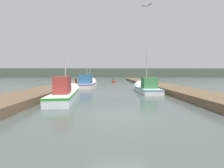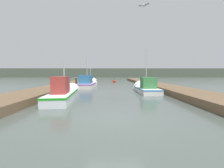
{
  "view_description": "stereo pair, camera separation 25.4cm",
  "coord_description": "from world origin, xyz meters",
  "views": [
    {
      "loc": [
        -0.41,
        -5.69,
        1.73
      ],
      "look_at": [
        -0.01,
        12.13,
        0.49
      ],
      "focal_mm": 24.0,
      "sensor_mm": 36.0,
      "label": 1
    },
    {
      "loc": [
        -0.16,
        -5.7,
        1.73
      ],
      "look_at": [
        -0.01,
        12.13,
        0.49
      ],
      "focal_mm": 24.0,
      "sensor_mm": 36.0,
      "label": 2
    }
  ],
  "objects": [
    {
      "name": "mooring_piling_2",
      "position": [
        -4.53,
        13.21,
        0.64
      ],
      "size": [
        0.28,
        0.28,
        1.26
      ],
      "color": "#473523",
      "rests_on": "ground_plane"
    },
    {
      "name": "dock_left",
      "position": [
        -5.79,
        16.0,
        0.22
      ],
      "size": [
        2.85,
        40.0,
        0.45
      ],
      "color": "brown",
      "rests_on": "ground_plane"
    },
    {
      "name": "seagull_lead",
      "position": [
        1.52,
        2.15,
        5.2
      ],
      "size": [
        0.53,
        0.39,
        0.12
      ],
      "rotation": [
        0.0,
        0.0,
        2.59
      ],
      "color": "white"
    },
    {
      "name": "fishing_boat_0",
      "position": [
        -3.35,
        4.77,
        0.42
      ],
      "size": [
        1.93,
        6.42,
        3.23
      ],
      "rotation": [
        0.0,
        0.0,
        0.1
      ],
      "color": "silver",
      "rests_on": "ground_plane"
    },
    {
      "name": "fishing_boat_3",
      "position": [
        -3.24,
        17.33,
        0.44
      ],
      "size": [
        1.59,
        5.15,
        4.4
      ],
      "rotation": [
        0.0,
        0.0,
        -0.03
      ],
      "color": "silver",
      "rests_on": "ground_plane"
    },
    {
      "name": "dock_right",
      "position": [
        5.79,
        16.0,
        0.22
      ],
      "size": [
        2.85,
        40.0,
        0.45
      ],
      "color": "brown",
      "rests_on": "ground_plane"
    },
    {
      "name": "fishing_boat_2",
      "position": [
        -3.09,
        13.21,
        0.48
      ],
      "size": [
        1.99,
        5.14,
        4.35
      ],
      "rotation": [
        0.0,
        0.0,
        -0.05
      ],
      "color": "silver",
      "rests_on": "ground_plane"
    },
    {
      "name": "distant_shore_ridge",
      "position": [
        0.0,
        72.24,
        2.1
      ],
      "size": [
        120.0,
        16.0,
        4.2
      ],
      "color": "#4C5647",
      "rests_on": "ground_plane"
    },
    {
      "name": "mooring_piling_1",
      "position": [
        -4.3,
        21.78,
        0.59
      ],
      "size": [
        0.36,
        0.36,
        1.16
      ],
      "color": "#473523",
      "rests_on": "ground_plane"
    },
    {
      "name": "ground_plane",
      "position": [
        0.0,
        0.0,
        0.0
      ],
      "size": [
        200.0,
        200.0,
        0.0
      ],
      "color": "#47514C"
    },
    {
      "name": "mooring_piling_0",
      "position": [
        -4.4,
        21.38,
        0.72
      ],
      "size": [
        0.28,
        0.28,
        1.43
      ],
      "color": "#473523",
      "rests_on": "ground_plane"
    },
    {
      "name": "fishing_boat_1",
      "position": [
        3.09,
        8.23,
        0.4
      ],
      "size": [
        1.7,
        4.81,
        4.49
      ],
      "rotation": [
        0.0,
        0.0,
        0.03
      ],
      "color": "silver",
      "rests_on": "ground_plane"
    },
    {
      "name": "channel_buoy",
      "position": [
        0.55,
        24.19,
        0.17
      ],
      "size": [
        0.62,
        0.62,
        1.12
      ],
      "color": "red",
      "rests_on": "ground_plane"
    }
  ]
}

